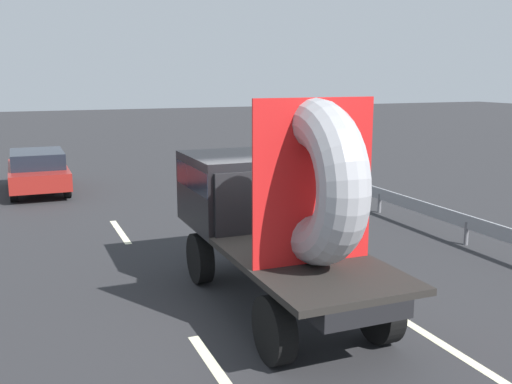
{
  "coord_description": "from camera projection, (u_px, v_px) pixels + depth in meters",
  "views": [
    {
      "loc": [
        -3.93,
        -8.7,
        3.88
      ],
      "look_at": [
        -0.03,
        0.81,
        1.82
      ],
      "focal_mm": 41.1,
      "sensor_mm": 36.0,
      "label": 1
    }
  ],
  "objects": [
    {
      "name": "lane_dash_right_far",
      "position": [
        238.0,
        217.0,
        16.31
      ],
      "size": [
        0.16,
        2.05,
        0.01
      ],
      "primitive_type": "cube",
      "rotation": [
        0.0,
        0.0,
        1.57
      ],
      "color": "beige",
      "rests_on": "ground_plane"
    },
    {
      "name": "distant_sedan",
      "position": [
        38.0,
        170.0,
        19.62
      ],
      "size": [
        1.83,
        4.28,
        1.4
      ],
      "color": "black",
      "rests_on": "ground_plane"
    },
    {
      "name": "lane_dash_left_far",
      "position": [
        120.0,
        232.0,
        14.75
      ],
      "size": [
        0.16,
        2.39,
        0.01
      ],
      "primitive_type": "cube",
      "rotation": [
        0.0,
        0.0,
        1.57
      ],
      "color": "beige",
      "rests_on": "ground_plane"
    },
    {
      "name": "lane_dash_right_near",
      "position": [
        435.0,
        340.0,
        8.72
      ],
      "size": [
        0.16,
        2.97,
        0.01
      ],
      "primitive_type": "cube",
      "rotation": [
        0.0,
        0.0,
        1.57
      ],
      "color": "beige",
      "rests_on": "ground_plane"
    },
    {
      "name": "guardrail",
      "position": [
        419.0,
        207.0,
        15.11
      ],
      "size": [
        0.1,
        14.1,
        0.71
      ],
      "color": "gray",
      "rests_on": "ground_plane"
    },
    {
      "name": "flatbed_truck",
      "position": [
        268.0,
        202.0,
        9.99
      ],
      "size": [
        2.02,
        5.5,
        3.57
      ],
      "color": "black",
      "rests_on": "ground_plane"
    },
    {
      "name": "lane_dash_left_near",
      "position": [
        225.0,
        383.0,
        7.51
      ],
      "size": [
        0.16,
        2.93,
        0.01
      ],
      "primitive_type": "cube",
      "rotation": [
        0.0,
        0.0,
        1.57
      ],
      "color": "beige",
      "rests_on": "ground_plane"
    },
    {
      "name": "ground_plane",
      "position": [
        275.0,
        304.0,
        10.12
      ],
      "size": [
        120.0,
        120.0,
        0.0
      ],
      "primitive_type": "plane",
      "color": "#28282B"
    }
  ]
}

